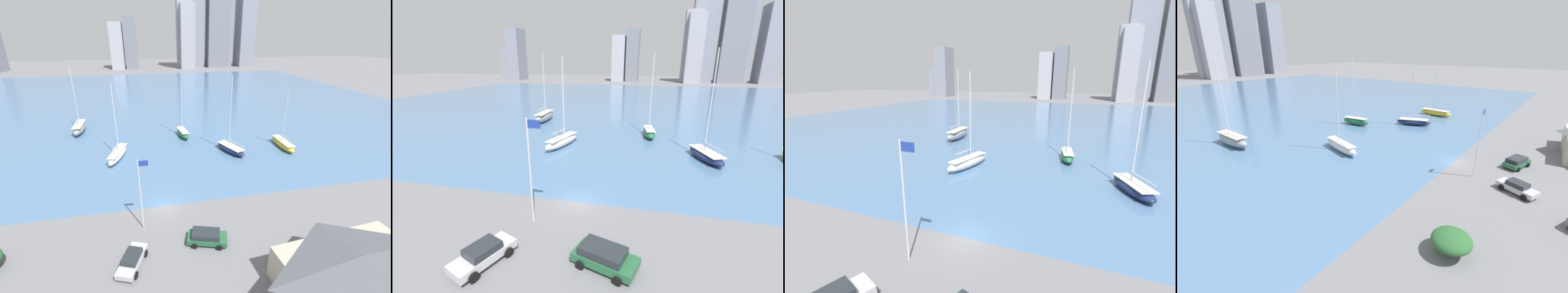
# 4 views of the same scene
# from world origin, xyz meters

# --- Properties ---
(ground_plane) EXTENTS (500.00, 500.00, 0.00)m
(ground_plane) POSITION_xyz_m (0.00, 0.00, 0.00)
(ground_plane) COLOR slate
(harbor_water) EXTENTS (180.00, 140.00, 0.00)m
(harbor_water) POSITION_xyz_m (0.00, 70.00, 0.00)
(harbor_water) COLOR #4C7099
(harbor_water) RESTS_ON ground_plane
(boat_shed) EXTENTS (14.20, 9.38, 4.63)m
(boat_shed) POSITION_xyz_m (16.14, -17.35, 2.32)
(boat_shed) COLOR #B2A893
(boat_shed) RESTS_ON ground_plane
(flag_pole) EXTENTS (1.24, 0.14, 9.65)m
(flag_pole) POSITION_xyz_m (-3.03, -4.14, 5.29)
(flag_pole) COLOR silver
(flag_pole) RESTS_ON ground_plane
(distant_city_skyline) EXTENTS (189.57, 22.45, 74.15)m
(distant_city_skyline) POSITION_xyz_m (29.81, 171.98, 26.12)
(distant_city_skyline) COLOR gray
(distant_city_skyline) RESTS_ON ground_plane
(sailboat_white) EXTENTS (4.34, 9.53, 14.78)m
(sailboat_white) POSITION_xyz_m (-7.49, 17.57, 0.98)
(sailboat_white) COLOR white
(sailboat_white) RESTS_ON harbor_water
(sailboat_navy) EXTENTS (5.27, 8.41, 15.70)m
(sailboat_navy) POSITION_xyz_m (15.29, 15.98, 0.86)
(sailboat_navy) COLOR #19234C
(sailboat_navy) RESTS_ON harbor_water
(sailboat_gray) EXTENTS (2.49, 9.77, 15.85)m
(sailboat_gray) POSITION_xyz_m (-17.92, 35.46, 1.18)
(sailboat_gray) COLOR gray
(sailboat_gray) RESTS_ON harbor_water
(sailboat_green) EXTENTS (2.91, 7.10, 15.45)m
(sailboat_green) POSITION_xyz_m (6.98, 26.94, 1.02)
(sailboat_green) COLOR #236B3D
(sailboat_green) RESTS_ON harbor_water
(sailboat_yellow) EXTENTS (2.39, 8.90, 12.16)m
(sailboat_yellow) POSITION_xyz_m (27.30, 16.08, 0.86)
(sailboat_yellow) COLOR yellow
(sailboat_yellow) RESTS_ON harbor_water
(parked_sedan_silver) EXTENTS (3.41, 5.01, 1.53)m
(parked_sedan_silver) POSITION_xyz_m (-4.40, -9.85, 0.81)
(parked_sedan_silver) COLOR #B7B7BC
(parked_sedan_silver) RESTS_ON ground_plane
(parked_wagon_green) EXTENTS (5.00, 3.34, 1.55)m
(parked_wagon_green) POSITION_xyz_m (4.13, -8.19, 0.84)
(parked_wagon_green) COLOR #235B38
(parked_wagon_green) RESTS_ON ground_plane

